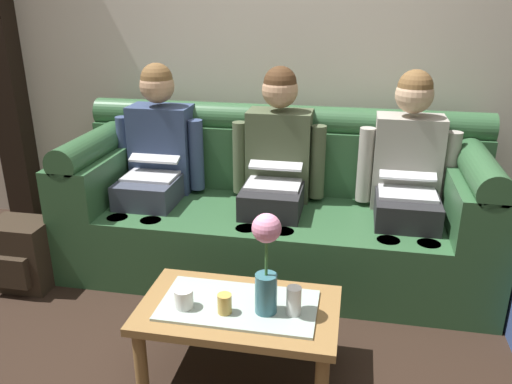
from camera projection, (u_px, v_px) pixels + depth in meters
The scene contains 11 objects.
back_wall_patterned at pixel (291, 20), 3.25m from camera, with size 6.00×0.12×2.90m, color beige.
couch at pixel (276, 211), 3.15m from camera, with size 2.47×0.88×0.96m.
person_left at pixel (156, 158), 3.18m from camera, with size 0.56×0.67×1.22m.
person_middle at pixel (276, 165), 3.04m from camera, with size 0.56×0.67×1.22m.
person_right at pixel (408, 173), 2.91m from camera, with size 0.56×0.67×1.22m.
coffee_table at pixel (239, 315), 2.24m from camera, with size 0.86×0.50×0.36m.
flower_vase at pixel (266, 259), 2.08m from camera, with size 0.12×0.12×0.44m.
cup_near_left at pixel (225, 304), 2.15m from camera, with size 0.06×0.06×0.09m, color gold.
cup_near_right at pixel (184, 299), 2.19m from camera, with size 0.08×0.08×0.08m, color white.
cup_far_center at pixel (294, 301), 2.13m from camera, with size 0.06×0.06×0.12m, color white.
backpack_left at pixel (22, 255), 2.98m from camera, with size 0.34×0.30×0.40m.
Camera 1 is at (0.44, -1.70, 1.60)m, focal length 36.32 mm.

